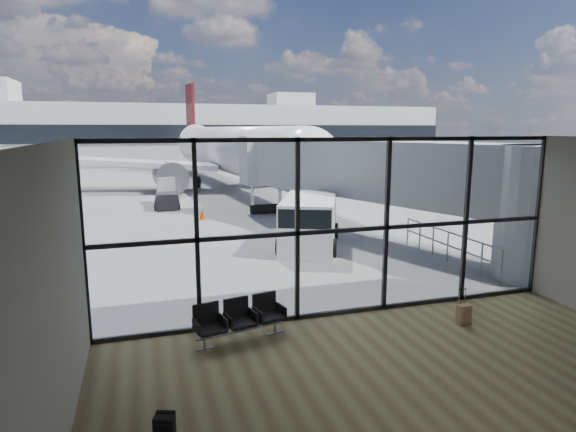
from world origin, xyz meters
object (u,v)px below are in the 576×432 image
seating_row (239,317)px  backpack (164,429)px  service_van (309,222)px  mobile_stairs (7,226)px  belt_loader (167,198)px  airliner (228,150)px  suitcase (464,314)px

seating_row → backpack: 3.74m
service_van → mobile_stairs: size_ratio=1.28×
seating_row → mobile_stairs: size_ratio=0.54×
seating_row → belt_loader: size_ratio=0.57×
service_van → backpack: bearing=-95.7°
mobile_stairs → backpack: bearing=-82.0°
airliner → belt_loader: size_ratio=10.19×
service_van → belt_loader: size_ratio=1.37×
backpack → belt_loader: size_ratio=0.13×
suitcase → backpack: bearing=-164.0°
backpack → belt_loader: 22.75m
seating_row → mobile_stairs: 14.64m
service_van → mobile_stairs: 12.89m
mobile_stairs → belt_loader: bearing=32.6°
backpack → belt_loader: (1.29, 22.71, 0.34)m
service_van → mobile_stairs: (-11.89, 4.96, -0.41)m
belt_loader → airliner: bearing=65.1°
backpack → belt_loader: belt_loader is taller
suitcase → airliner: airliner is taller
backpack → suitcase: size_ratio=0.52×
mobile_stairs → seating_row: bearing=-71.0°
seating_row → backpack: (-1.80, -3.26, -0.29)m
service_van → seating_row: bearing=-96.0°
suitcase → airliner: (-0.29, 30.82, 2.67)m
airliner → seating_row: bearing=-104.3°
seating_row → service_van: (4.37, 7.61, 0.51)m
seating_row → belt_loader: belt_loader is taller
seating_row → backpack: seating_row is taller
mobile_stairs → suitcase: bearing=-58.0°
airliner → suitcase: bearing=-94.1°
suitcase → belt_loader: (-5.88, 20.26, 0.29)m
seating_row → airliner: airliner is taller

